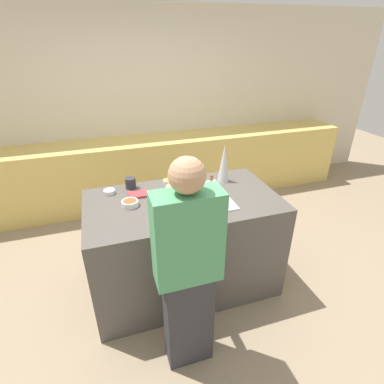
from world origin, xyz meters
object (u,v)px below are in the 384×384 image
object	(u,v)px
candy_bowl_near_tray_left	(109,192)
person	(188,270)
candy_bowl_behind_tray	(168,182)
mug	(131,183)
baking_tray	(206,204)
decorative_tree	(224,163)
candy_bowl_near_tray_right	(130,203)
cookbook	(139,194)
gingerbread_house	(206,194)
candy_bowl_beside_tree	(178,188)

from	to	relation	value
candy_bowl_near_tray_left	person	distance (m)	1.14
candy_bowl_behind_tray	mug	size ratio (longest dim) A/B	0.94
baking_tray	candy_bowl_near_tray_left	bearing A→B (deg)	149.75
decorative_tree	candy_bowl_near_tray_right	size ratio (longest dim) A/B	2.67
candy_bowl_near_tray_left	cookbook	world-z (taller)	candy_bowl_near_tray_left
decorative_tree	candy_bowl_behind_tray	world-z (taller)	decorative_tree
gingerbread_house	candy_bowl_near_tray_right	world-z (taller)	gingerbread_house
gingerbread_house	cookbook	xyz separation A→B (m)	(-0.52, 0.33, -0.09)
candy_bowl_near_tray_right	candy_bowl_behind_tray	xyz separation A→B (m)	(0.40, 0.31, -0.00)
candy_bowl_behind_tray	person	world-z (taller)	person
mug	person	size ratio (longest dim) A/B	0.06
baking_tray	decorative_tree	world-z (taller)	decorative_tree
decorative_tree	candy_bowl_near_tray_right	world-z (taller)	decorative_tree
gingerbread_house	candy_bowl_near_tray_left	world-z (taller)	gingerbread_house
candy_bowl_near_tray_right	mug	xyz separation A→B (m)	(0.05, 0.33, 0.03)
candy_bowl_beside_tree	candy_bowl_behind_tray	bearing A→B (deg)	108.74
mug	person	world-z (taller)	person
candy_bowl_near_tray_right	mug	size ratio (longest dim) A/B	1.34
candy_bowl_beside_tree	baking_tray	bearing A→B (deg)	-64.17
candy_bowl_behind_tray	mug	world-z (taller)	mug
candy_bowl_near_tray_right	candy_bowl_behind_tray	world-z (taller)	candy_bowl_near_tray_right
baking_tray	decorative_tree	bearing A→B (deg)	50.38
gingerbread_house	candy_bowl_beside_tree	xyz separation A→B (m)	(-0.16, 0.33, -0.08)
person	cookbook	bearing A→B (deg)	99.91
candy_bowl_near_tray_right	candy_bowl_near_tray_left	bearing A→B (deg)	118.33
decorative_tree	candy_bowl_near_tray_left	world-z (taller)	decorative_tree
candy_bowl_beside_tree	cookbook	world-z (taller)	candy_bowl_beside_tree
baking_tray	decorative_tree	distance (m)	0.53
candy_bowl_beside_tree	candy_bowl_near_tray_left	distance (m)	0.62
gingerbread_house	candy_bowl_behind_tray	distance (m)	0.53
person	baking_tray	bearing A→B (deg)	60.17
cookbook	candy_bowl_near_tray_right	bearing A→B (deg)	-121.12
candy_bowl_behind_tray	decorative_tree	bearing A→B (deg)	-10.37
candy_bowl_behind_tray	candy_bowl_beside_tree	bearing A→B (deg)	-71.26
baking_tray	decorative_tree	size ratio (longest dim) A/B	1.28
candy_bowl_behind_tray	cookbook	world-z (taller)	candy_bowl_behind_tray
baking_tray	person	bearing A→B (deg)	-119.83
cookbook	mug	bearing A→B (deg)	105.70
gingerbread_house	cookbook	size ratio (longest dim) A/B	1.39
gingerbread_house	candy_bowl_near_tray_right	xyz separation A→B (m)	(-0.61, 0.17, -0.07)
mug	candy_bowl_near_tray_left	bearing A→B (deg)	-165.32
decorative_tree	person	world-z (taller)	person
candy_bowl_near_tray_right	person	world-z (taller)	person
cookbook	mug	world-z (taller)	mug
gingerbread_house	person	distance (m)	0.74
candy_bowl_beside_tree	cookbook	xyz separation A→B (m)	(-0.36, 0.00, -0.01)
candy_bowl_near_tray_left	gingerbread_house	bearing A→B (deg)	-30.23
candy_bowl_beside_tree	candy_bowl_behind_tray	xyz separation A→B (m)	(-0.05, 0.15, -0.00)
candy_bowl_behind_tray	person	distance (m)	1.11
baking_tray	candy_bowl_behind_tray	distance (m)	0.52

